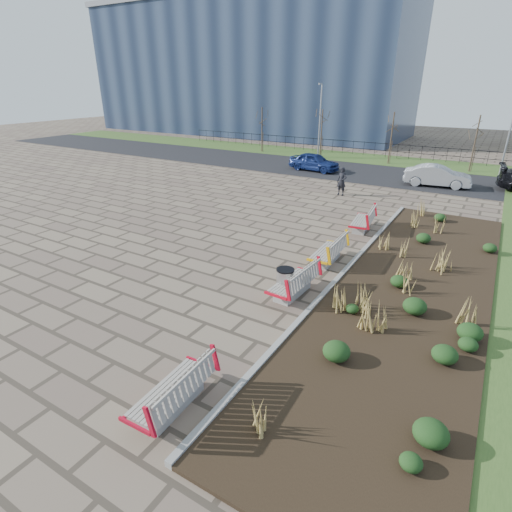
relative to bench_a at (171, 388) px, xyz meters
The scene contains 21 objects.
ground 4.18m from the bench_a, 136.34° to the left, with size 120.00×120.00×0.00m, color #70604D.
planting_bed 8.52m from the bench_a, 67.54° to the left, with size 4.50×18.00×0.10m, color black.
planting_curb 7.93m from the bench_a, 83.33° to the left, with size 0.16×18.00×0.15m, color gray.
grass_verge_far 31.01m from the bench_a, 95.55° to the left, with size 80.00×5.00×0.04m, color #33511E.
road 25.05m from the bench_a, 96.88° to the left, with size 80.00×7.00×0.02m, color black.
bench_a is the anchor object (origin of this frame).
bench_b 5.62m from the bench_a, 90.00° to the left, with size 0.90×2.10×1.00m, color red, non-canonical shape.
bench_c 8.52m from the bench_a, 90.00° to the left, with size 0.90×2.10×1.00m, color #FCB20D, non-canonical shape.
bench_d 12.69m from the bench_a, 90.00° to the left, with size 0.90×2.10×1.00m, color red, non-canonical shape.
litter_bin 5.47m from the bench_a, 92.06° to the left, with size 0.55×0.55×0.87m, color #B2B2B7.
pedestrian 18.25m from the bench_a, 99.20° to the left, with size 0.60×0.39×1.64m, color black.
car_blue 24.73m from the bench_a, 106.74° to the left, with size 1.54×3.82×1.30m, color navy.
car_silver 23.26m from the bench_a, 86.05° to the left, with size 1.41×4.03×1.33m, color gray.
tree_a 33.01m from the bench_a, 117.06° to the left, with size 1.40×1.40×4.00m, color #4C3D2D, non-canonical shape.
tree_b 30.75m from the bench_a, 107.04° to the left, with size 1.40×1.40×4.00m, color #4C3D2D, non-canonical shape.
tree_c 29.56m from the bench_a, 95.83° to the left, with size 1.40×1.40×4.00m, color #4C3D2D, non-canonical shape.
tree_d 29.56m from the bench_a, 84.17° to the left, with size 1.40×1.40×4.00m, color #4C3D2D, non-canonical shape.
lamp_west 30.34m from the bench_a, 107.32° to the left, with size 0.24×0.60×6.00m, color gray, non-canonical shape.
lamp_east 29.40m from the bench_a, 80.17° to the left, with size 0.24×0.60×6.00m, color gray, non-canonical shape.
railing_fence 32.50m from the bench_a, 95.30° to the left, with size 44.00×0.10×1.20m, color black, non-canonical shape.
building_glass 50.11m from the bench_a, 120.25° to the left, with size 40.00×14.00×15.00m, color #192338.
Camera 1 is at (7.77, -7.41, 6.23)m, focal length 28.00 mm.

